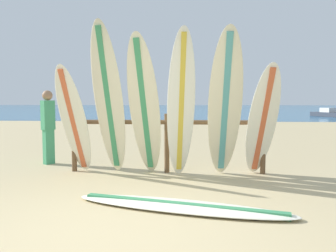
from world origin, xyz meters
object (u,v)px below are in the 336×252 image
(surfboard_leaning_left, at_px, (109,100))
(surfboard_leaning_right, at_px, (263,121))
(surfboard_rack, at_px, (167,133))
(surfboard_lying_on_sand, at_px, (181,206))
(small_boat_offshore, at_px, (327,114))
(surfboard_leaning_far_left, at_px, (74,121))
(surfboard_leaning_center_left, at_px, (144,107))
(surfboard_leaning_center_right, at_px, (225,105))
(surfboard_leaning_center, at_px, (181,104))
(beachgoer_standing, at_px, (48,124))

(surfboard_leaning_left, xyz_separation_m, surfboard_leaning_right, (2.59, -0.00, -0.35))
(surfboard_rack, xyz_separation_m, surfboard_lying_on_sand, (0.31, -2.06, -0.67))
(surfboard_leaning_left, bearing_deg, small_boat_offshore, 61.18)
(surfboard_leaning_far_left, height_order, small_boat_offshore, surfboard_leaning_far_left)
(surfboard_leaning_center_left, xyz_separation_m, surfboard_leaning_center_right, (1.33, -0.07, 0.03))
(surfboard_leaning_center_right, height_order, small_boat_offshore, surfboard_leaning_center_right)
(surfboard_leaning_center_left, relative_size, surfboard_lying_on_sand, 0.86)
(surfboard_rack, distance_m, surfboard_leaning_center, 0.71)
(surfboard_leaning_far_left, bearing_deg, surfboard_rack, 10.38)
(surfboard_rack, distance_m, surfboard_leaning_center_right, 1.19)
(surfboard_leaning_far_left, distance_m, surfboard_leaning_left, 0.71)
(surfboard_rack, height_order, surfboard_leaning_center_left, surfboard_leaning_center_left)
(surfboard_rack, relative_size, surfboard_leaning_center, 1.42)
(beachgoer_standing, relative_size, small_boat_offshore, 0.49)
(surfboard_leaning_left, relative_size, beachgoer_standing, 1.74)
(surfboard_rack, bearing_deg, small_boat_offshore, 62.83)
(surfboard_leaning_center_left, bearing_deg, surfboard_leaning_far_left, 175.97)
(surfboard_leaning_center, xyz_separation_m, surfboard_leaning_center_right, (0.71, -0.05, -0.02))
(small_boat_offshore, bearing_deg, surfboard_leaning_far_left, -119.98)
(surfboard_leaning_far_left, distance_m, surfboard_leaning_right, 3.20)
(surfboard_lying_on_sand, relative_size, beachgoer_standing, 1.84)
(surfboard_leaning_center_right, bearing_deg, surfboard_leaning_center_left, 177.12)
(surfboard_leaning_far_left, bearing_deg, surfboard_leaning_right, 0.18)
(surfboard_lying_on_sand, xyz_separation_m, small_boat_offshore, (11.18, 24.43, 0.22))
(surfboard_lying_on_sand, distance_m, small_boat_offshore, 26.87)
(surfboard_leaning_far_left, relative_size, small_boat_offshore, 0.62)
(surfboard_rack, distance_m, beachgoer_standing, 2.54)
(surfboard_rack, bearing_deg, beachgoer_standing, 164.92)
(surfboard_leaning_right, bearing_deg, beachgoer_standing, 166.97)
(surfboard_leaning_far_left, height_order, surfboard_lying_on_sand, surfboard_leaning_far_left)
(surfboard_leaning_left, height_order, surfboard_leaning_center_left, surfboard_leaning_left)
(surfboard_leaning_center_right, bearing_deg, beachgoer_standing, 162.13)
(surfboard_leaning_center_right, height_order, beachgoer_standing, surfboard_leaning_center_right)
(surfboard_rack, distance_m, surfboard_leaning_left, 1.18)
(beachgoer_standing, height_order, small_boat_offshore, beachgoer_standing)
(surfboard_leaning_center_right, xyz_separation_m, surfboard_lying_on_sand, (-0.67, -1.61, -1.17))
(surfboard_rack, xyz_separation_m, surfboard_leaning_far_left, (-1.59, -0.29, 0.24))
(surfboard_leaning_center, distance_m, surfboard_leaning_right, 1.39)
(surfboard_leaning_right, bearing_deg, surfboard_leaning_left, 179.96)
(surfboard_leaning_left, bearing_deg, surfboard_leaning_right, -0.04)
(surfboard_leaning_right, xyz_separation_m, beachgoer_standing, (-4.07, 0.94, -0.13))
(surfboard_leaning_left, height_order, beachgoer_standing, surfboard_leaning_left)
(surfboard_leaning_right, bearing_deg, surfboard_leaning_center, -175.16)
(surfboard_rack, xyz_separation_m, beachgoer_standing, (-2.45, 0.66, 0.12))
(surfboard_leaning_center, relative_size, surfboard_leaning_right, 1.30)
(surfboard_rack, height_order, surfboard_leaning_center_right, surfboard_leaning_center_right)
(surfboard_leaning_center, bearing_deg, surfboard_leaning_left, 174.63)
(surfboard_leaning_left, relative_size, surfboard_leaning_center, 1.05)
(surfboard_leaning_right, xyz_separation_m, surfboard_lying_on_sand, (-1.31, -1.78, -0.91))
(surfboard_leaning_far_left, xyz_separation_m, surfboard_leaning_center, (1.85, -0.10, 0.29))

